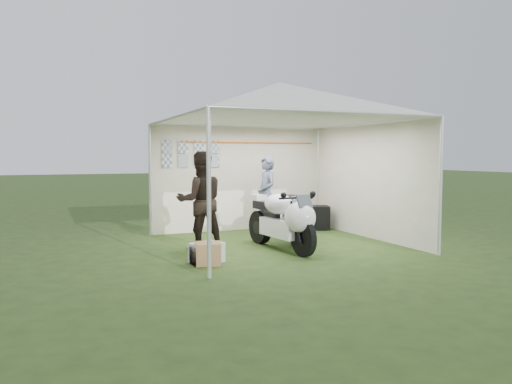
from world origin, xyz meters
TOP-DOWN VIEW (x-y plane):
  - ground at (0.00, 0.00)m, footprint 80.00×80.00m
  - canopy_tent at (-0.00, 0.03)m, footprint 5.66×5.66m
  - motorcycle_white at (-0.20, -0.62)m, footprint 0.59×2.07m
  - motorcycle_black at (0.34, 0.03)m, footprint 0.86×1.85m
  - paddock_stand at (0.62, 0.86)m, footprint 0.41×0.33m
  - person_dark_jacket at (-1.52, -0.00)m, footprint 0.91×0.74m
  - person_blue_jacket at (0.34, 1.31)m, footprint 0.40×0.60m
  - equipment_box at (1.59, 1.34)m, footprint 0.65×0.59m
  - crate_0 at (-1.73, -1.03)m, footprint 0.57×0.51m
  - crate_1 at (-1.75, -1.17)m, footprint 0.46×0.46m

SIDE VIEW (x-z plane):
  - ground at x=0.00m, z-range 0.00..0.00m
  - paddock_stand at x=0.62m, z-range 0.00..0.27m
  - crate_0 at x=-1.73m, z-range 0.00..0.31m
  - crate_1 at x=-1.75m, z-range 0.00..0.33m
  - equipment_box at x=1.59m, z-range 0.00..0.54m
  - motorcycle_black at x=0.34m, z-range 0.05..1.00m
  - motorcycle_white at x=-0.20m, z-range 0.06..1.08m
  - person_blue_jacket at x=0.34m, z-range 0.00..1.64m
  - person_dark_jacket at x=-1.52m, z-range 0.00..1.73m
  - canopy_tent at x=0.00m, z-range 1.08..4.08m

